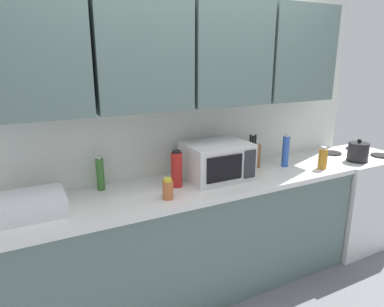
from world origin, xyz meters
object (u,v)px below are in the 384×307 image
(bottle_amber_vinegar, at_px, (323,159))
(bottle_red_sauce, at_px, (177,169))
(dish_rack, at_px, (31,205))
(knife_block, at_px, (251,155))
(bottle_green_oil, at_px, (100,174))
(bottle_blue_cleaner, at_px, (286,151))
(bottle_spice_jar, at_px, (168,189))
(kettle, at_px, (358,151))
(microwave, at_px, (217,161))
(stove_range, at_px, (350,198))

(bottle_amber_vinegar, xyz_separation_m, bottle_red_sauce, (-1.25, 0.19, 0.04))
(dish_rack, bearing_deg, knife_block, 4.87)
(dish_rack, height_order, bottle_green_oil, bottle_green_oil)
(bottle_amber_vinegar, xyz_separation_m, bottle_blue_cleaner, (-0.23, 0.19, 0.05))
(bottle_red_sauce, bearing_deg, bottle_spice_jar, -129.77)
(bottle_amber_vinegar, relative_size, bottle_spice_jar, 1.30)
(kettle, relative_size, knife_block, 0.68)
(bottle_amber_vinegar, height_order, bottle_blue_cleaner, bottle_blue_cleaner)
(kettle, xyz_separation_m, bottle_amber_vinegar, (-0.45, -0.01, -0.00))
(kettle, height_order, bottle_amber_vinegar, kettle)
(microwave, distance_m, bottle_blue_cleaner, 0.68)
(knife_block, distance_m, bottle_blue_cleaner, 0.29)
(stove_range, bearing_deg, knife_block, 171.54)
(bottle_amber_vinegar, height_order, bottle_red_sauce, bottle_red_sauce)
(dish_rack, distance_m, bottle_red_sauce, 0.96)
(microwave, relative_size, bottle_green_oil, 1.95)
(microwave, distance_m, bottle_red_sauce, 0.34)
(stove_range, xyz_separation_m, bottle_blue_cleaner, (-0.85, 0.04, 0.58))
(dish_rack, relative_size, bottle_green_oil, 1.55)
(stove_range, xyz_separation_m, bottle_amber_vinegar, (-0.62, -0.15, 0.54))
(bottle_spice_jar, bearing_deg, bottle_red_sauce, 50.23)
(kettle, bearing_deg, bottle_amber_vinegar, -178.86)
(microwave, height_order, bottle_red_sauce, microwave)
(bottle_blue_cleaner, bearing_deg, bottle_green_oil, 173.22)
(kettle, distance_m, bottle_red_sauce, 1.71)
(bottle_red_sauce, bearing_deg, knife_block, 9.69)
(kettle, relative_size, bottle_green_oil, 0.78)
(kettle, xyz_separation_m, bottle_blue_cleaner, (-0.68, 0.18, 0.04))
(bottle_spice_jar, height_order, bottle_blue_cleaner, bottle_blue_cleaner)
(bottle_green_oil, bearing_deg, bottle_blue_cleaner, -6.78)
(bottle_green_oil, xyz_separation_m, bottle_red_sauce, (0.50, -0.19, 0.01))
(stove_range, xyz_separation_m, bottle_spice_jar, (-2.02, -0.14, 0.52))
(dish_rack, bearing_deg, bottle_spice_jar, -11.26)
(microwave, xyz_separation_m, bottle_amber_vinegar, (0.91, -0.20, -0.05))
(knife_block, height_order, bottle_blue_cleaner, knife_block)
(bottle_green_oil, bearing_deg, dish_rack, -155.82)
(bottle_blue_cleaner, bearing_deg, microwave, 179.50)
(bottle_amber_vinegar, relative_size, bottle_blue_cleaner, 0.68)
(dish_rack, xyz_separation_m, knife_block, (1.71, 0.15, 0.04))
(kettle, height_order, bottle_red_sauce, bottle_red_sauce)
(microwave, bearing_deg, bottle_spice_jar, -158.78)
(bottle_green_oil, height_order, bottle_red_sauce, bottle_red_sauce)
(knife_block, height_order, bottle_amber_vinegar, knife_block)
(bottle_blue_cleaner, bearing_deg, dish_rack, -179.29)
(dish_rack, distance_m, knife_block, 1.72)
(bottle_red_sauce, bearing_deg, kettle, -5.93)
(bottle_blue_cleaner, relative_size, bottle_red_sauce, 1.03)
(stove_range, distance_m, microwave, 1.64)
(stove_range, xyz_separation_m, kettle, (-0.17, -0.14, 0.54))
(bottle_red_sauce, bearing_deg, bottle_blue_cleaner, 0.43)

